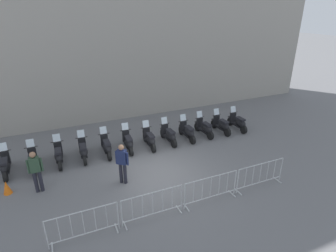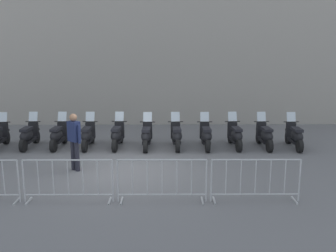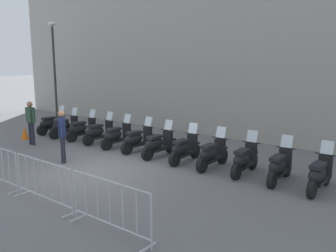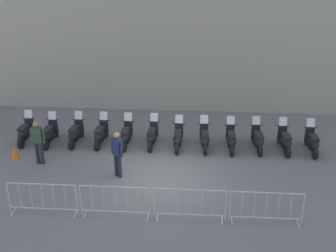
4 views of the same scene
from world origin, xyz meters
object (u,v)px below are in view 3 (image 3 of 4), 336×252
(motorcycle_11, at_px, (319,175))
(officer_near_row_end, at_px, (62,133))
(barrier_segment_3, at_px, (110,207))
(barrier_segment_2, at_px, (43,183))
(traffic_cone, at_px, (25,133))
(motorcycle_6, at_px, (158,144))
(motorcycle_0, at_px, (52,124))
(motorcycle_2, at_px, (82,129))
(motorcycle_3, at_px, (99,132))
(motorcycle_7, at_px, (184,149))
(motorcycle_5, at_px, (138,140))
(motorcycle_4, at_px, (117,136))
(motorcycle_9, at_px, (244,160))
(motorcycle_8, at_px, (212,154))
(officer_mid_plaza, at_px, (31,120))
(motorcycle_1, at_px, (65,127))
(motorcycle_10, at_px, (279,167))
(street_lamp, at_px, (54,63))

(motorcycle_11, height_order, officer_near_row_end, officer_near_row_end)
(motorcycle_11, bearing_deg, barrier_segment_3, -127.93)
(motorcycle_11, distance_m, barrier_segment_2, 6.76)
(traffic_cone, bearing_deg, motorcycle_6, 1.74)
(motorcycle_11, bearing_deg, motorcycle_0, 169.07)
(motorcycle_2, bearing_deg, motorcycle_11, -11.16)
(motorcycle_3, bearing_deg, motorcycle_7, -11.57)
(motorcycle_3, bearing_deg, motorcycle_5, -10.56)
(motorcycle_4, relative_size, motorcycle_9, 0.99)
(motorcycle_2, bearing_deg, traffic_cone, -154.24)
(motorcycle_0, height_order, officer_near_row_end, officer_near_row_end)
(motorcycle_0, distance_m, traffic_cone, 1.46)
(motorcycle_5, distance_m, traffic_cone, 5.41)
(motorcycle_5, xyz_separation_m, motorcycle_8, (3.14, -0.67, 0.00))
(motorcycle_0, relative_size, motorcycle_8, 1.00)
(motorcycle_8, relative_size, officer_mid_plaza, 0.99)
(motorcycle_8, height_order, traffic_cone, motorcycle_8)
(motorcycle_5, xyz_separation_m, officer_mid_plaza, (-4.33, -1.04, 0.53))
(motorcycle_8, distance_m, motorcycle_9, 1.07)
(motorcycle_8, height_order, motorcycle_9, same)
(motorcycle_0, xyz_separation_m, officer_near_row_end, (3.86, -3.28, 0.53))
(motorcycle_4, bearing_deg, motorcycle_2, 168.92)
(motorcycle_6, height_order, motorcycle_7, same)
(motorcycle_2, xyz_separation_m, motorcycle_6, (4.18, -0.88, 0.00))
(motorcycle_7, xyz_separation_m, motorcycle_9, (2.11, -0.34, 0.00))
(motorcycle_0, height_order, motorcycle_1, same)
(motorcycle_10, bearing_deg, motorcycle_8, 170.34)
(motorcycle_8, bearing_deg, motorcycle_2, 168.71)
(motorcycle_0, bearing_deg, motorcycle_6, -11.26)
(motorcycle_0, distance_m, officer_mid_plaza, 2.25)
(motorcycle_4, xyz_separation_m, motorcycle_5, (1.05, -0.17, 0.00))
(barrier_segment_3, height_order, officer_mid_plaza, officer_mid_plaza)
(motorcycle_9, bearing_deg, motorcycle_10, -12.15)
(motorcycle_4, distance_m, motorcycle_11, 7.48)
(motorcycle_4, distance_m, motorcycle_5, 1.07)
(motorcycle_4, xyz_separation_m, motorcycle_11, (7.34, -1.45, 0.00))
(motorcycle_2, bearing_deg, motorcycle_4, -11.08)
(motorcycle_6, bearing_deg, street_lamp, 158.09)
(motorcycle_8, height_order, barrier_segment_2, motorcycle_8)
(motorcycle_9, relative_size, officer_mid_plaza, 1.00)
(motorcycle_6, xyz_separation_m, traffic_cone, (-6.42, -0.20, -0.18))
(motorcycle_0, xyz_separation_m, motorcycle_8, (8.39, -1.62, 0.00))
(motorcycle_9, distance_m, barrier_segment_2, 5.56)
(motorcycle_3, relative_size, motorcycle_6, 0.99)
(motorcycle_3, xyz_separation_m, motorcycle_5, (2.10, -0.39, 0.00))
(motorcycle_4, bearing_deg, motorcycle_8, -11.39)
(motorcycle_11, height_order, officer_mid_plaza, officer_mid_plaza)
(barrier_segment_3, distance_m, officer_mid_plaza, 8.58)
(motorcycle_3, height_order, barrier_segment_2, motorcycle_3)
(motorcycle_8, bearing_deg, motorcycle_5, 167.89)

